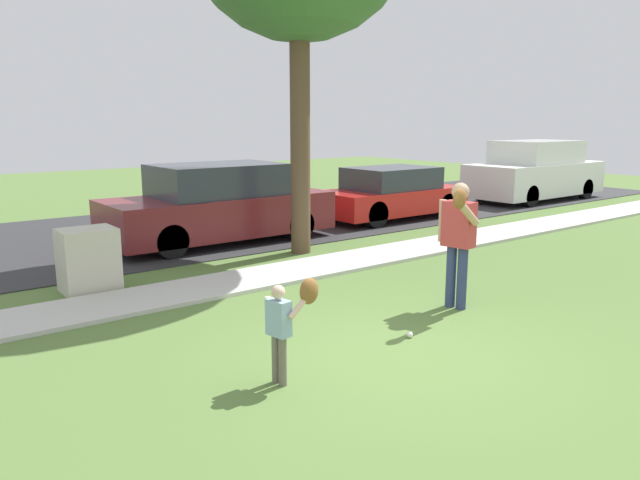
% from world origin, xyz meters
% --- Properties ---
extents(ground_plane, '(48.00, 48.00, 0.00)m').
position_xyz_m(ground_plane, '(0.00, 3.50, 0.00)').
color(ground_plane, '#567538').
extents(sidewalk_strip, '(36.00, 1.20, 0.06)m').
position_xyz_m(sidewalk_strip, '(0.00, 3.60, 0.03)').
color(sidewalk_strip, beige).
rests_on(sidewalk_strip, ground).
extents(road_surface, '(36.00, 6.80, 0.02)m').
position_xyz_m(road_surface, '(0.00, 8.60, 0.01)').
color(road_surface, '#2D2D30').
rests_on(road_surface, ground).
extents(person_adult, '(0.68, 0.72, 1.72)m').
position_xyz_m(person_adult, '(1.71, 0.67, 1.06)').
color(person_adult, navy).
rests_on(person_adult, ground).
extents(person_child, '(0.49, 0.37, 1.04)m').
position_xyz_m(person_child, '(-1.43, 0.13, 0.68)').
color(person_child, '#6B6656').
rests_on(person_child, ground).
extents(baseball, '(0.07, 0.07, 0.07)m').
position_xyz_m(baseball, '(0.41, 0.26, 0.04)').
color(baseball, white).
rests_on(baseball, ground).
extents(utility_cabinet, '(0.80, 0.64, 0.95)m').
position_xyz_m(utility_cabinet, '(-1.97, 4.61, 0.48)').
color(utility_cabinet, beige).
rests_on(utility_cabinet, ground).
extents(parked_suv_maroon, '(4.70, 1.90, 1.63)m').
position_xyz_m(parked_suv_maroon, '(1.33, 6.66, 0.79)').
color(parked_suv_maroon, maroon).
rests_on(parked_suv_maroon, road_surface).
extents(parked_hatchback_red, '(4.00, 1.75, 1.33)m').
position_xyz_m(parked_hatchback_red, '(6.29, 6.63, 0.66)').
color(parked_hatchback_red, red).
rests_on(parked_hatchback_red, road_surface).
extents(parked_van_white, '(5.00, 1.95, 1.88)m').
position_xyz_m(parked_van_white, '(12.58, 6.54, 0.90)').
color(parked_van_white, silver).
rests_on(parked_van_white, road_surface).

